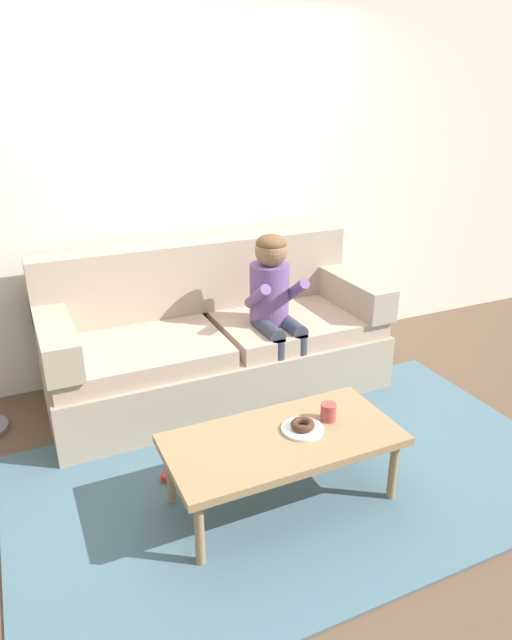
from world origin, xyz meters
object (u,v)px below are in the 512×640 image
at_px(coffee_table, 283,443).
at_px(donut, 303,425).
at_px(mug, 328,412).
at_px(person_child, 275,302).
at_px(couch, 215,343).
at_px(toy_controller, 181,474).

height_order(coffee_table, donut, donut).
bearing_deg(mug, person_child, 79.61).
bearing_deg(couch, person_child, -32.00).
bearing_deg(donut, person_child, 71.16).
relative_size(coffee_table, toy_controller, 5.06).
height_order(coffee_table, toy_controller, coffee_table).
distance_m(person_child, mug, 1.02).
height_order(coffee_table, person_child, person_child).
bearing_deg(person_child, toy_controller, -144.02).
height_order(donut, mug, mug).
relative_size(couch, coffee_table, 1.95).
height_order(person_child, toy_controller, person_child).
height_order(donut, toy_controller, donut).
xyz_separation_m(donut, mug, (0.16, 0.03, 0.01)).
distance_m(coffee_table, donut, 0.13).
bearing_deg(toy_controller, donut, -51.08).
relative_size(donut, mug, 1.33).
xyz_separation_m(couch, donut, (-0.00, -1.22, 0.07)).
bearing_deg(person_child, donut, -108.84).
relative_size(couch, toy_controller, 9.86).
height_order(person_child, mug, person_child).
bearing_deg(donut, couch, 89.81).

